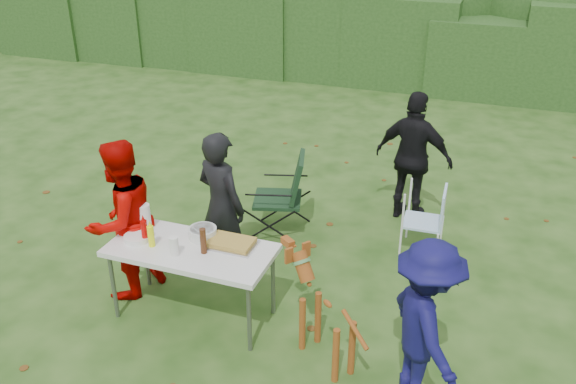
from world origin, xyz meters
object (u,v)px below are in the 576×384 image
(person_red_jacket, at_px, (122,220))
(camping_chair, at_px, (277,195))
(child, at_px, (425,325))
(dog, at_px, (327,318))
(folding_table, at_px, (191,253))
(ketchup_bottle, at_px, (144,231))
(lawn_chair, at_px, (423,219))
(mustard_bottle, at_px, (151,236))
(beer_bottle, at_px, (203,241))
(person_cook, at_px, (221,206))
(paper_towel_roll, at_px, (144,217))
(person_black_puffy, at_px, (414,158))

(person_red_jacket, relative_size, camping_chair, 1.63)
(child, distance_m, dog, 0.86)
(folding_table, xyz_separation_m, ketchup_bottle, (-0.43, -0.05, 0.16))
(lawn_chair, height_order, mustard_bottle, mustard_bottle)
(folding_table, xyz_separation_m, child, (2.14, -0.33, 0.02))
(child, height_order, ketchup_bottle, child)
(person_red_jacket, relative_size, child, 1.13)
(lawn_chair, relative_size, beer_bottle, 3.23)
(child, height_order, lawn_chair, child)
(lawn_chair, bearing_deg, person_cook, 29.66)
(ketchup_bottle, bearing_deg, beer_bottle, 1.68)
(beer_bottle, height_order, paper_towel_roll, paper_towel_roll)
(person_black_puffy, xyz_separation_m, ketchup_bottle, (-1.98, -2.66, 0.05))
(person_black_puffy, distance_m, paper_towel_roll, 3.24)
(lawn_chair, distance_m, beer_bottle, 2.59)
(child, bearing_deg, person_red_jacket, 48.39)
(person_red_jacket, bearing_deg, beer_bottle, 94.94)
(person_black_puffy, bearing_deg, person_cook, 60.32)
(dog, distance_m, paper_towel_roll, 1.97)
(folding_table, distance_m, ketchup_bottle, 0.47)
(ketchup_bottle, bearing_deg, folding_table, 6.30)
(folding_table, distance_m, person_cook, 0.75)
(folding_table, height_order, child, child)
(lawn_chair, height_order, ketchup_bottle, ketchup_bottle)
(mustard_bottle, bearing_deg, child, -5.46)
(folding_table, xyz_separation_m, mustard_bottle, (-0.34, -0.09, 0.15))
(person_cook, height_order, camping_chair, person_cook)
(dog, bearing_deg, paper_towel_roll, 26.93)
(person_red_jacket, height_order, mustard_bottle, person_red_jacket)
(person_black_puffy, relative_size, paper_towel_roll, 6.12)
(person_cook, relative_size, dog, 1.66)
(folding_table, height_order, beer_bottle, beer_bottle)
(paper_towel_roll, bearing_deg, dog, -9.74)
(person_red_jacket, distance_m, mustard_bottle, 0.51)
(child, height_order, camping_chair, child)
(camping_chair, xyz_separation_m, mustard_bottle, (-0.52, -1.81, 0.35))
(child, relative_size, dog, 1.49)
(paper_towel_roll, bearing_deg, folding_table, -14.99)
(folding_table, xyz_separation_m, person_black_puffy, (1.55, 2.61, 0.11))
(dog, height_order, mustard_bottle, mustard_bottle)
(person_black_puffy, distance_m, beer_bottle, 2.99)
(person_cook, distance_m, child, 2.44)
(person_black_puffy, relative_size, child, 1.13)
(folding_table, xyz_separation_m, camping_chair, (0.17, 1.72, -0.20))
(mustard_bottle, bearing_deg, ketchup_bottle, 156.53)
(lawn_chair, relative_size, paper_towel_roll, 2.98)
(ketchup_bottle, bearing_deg, paper_towel_roll, 121.98)
(person_cook, relative_size, mustard_bottle, 7.86)
(person_cook, bearing_deg, paper_towel_roll, 69.92)
(mustard_bottle, relative_size, ketchup_bottle, 0.91)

